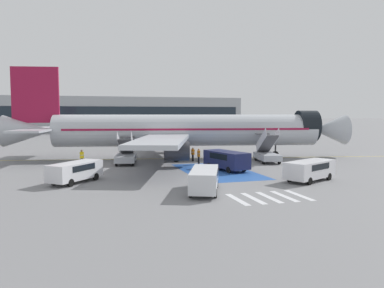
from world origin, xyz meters
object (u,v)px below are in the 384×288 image
service_van_2 (75,170)px  service_van_3 (226,159)px  boarding_stairs_aft (126,156)px  ground_crew_1 (199,155)px  ground_crew_2 (82,157)px  service_van_1 (310,169)px  fuel_tanker (105,135)px  boarding_stairs_forward (267,154)px  terminal_building (96,115)px  ground_crew_0 (193,153)px  airliner (182,130)px  service_van_0 (204,178)px

service_van_2 → service_van_3: (14.83, 2.86, 0.12)m
service_van_3 → boarding_stairs_aft: bearing=125.1°
service_van_2 → service_van_3: bearing=-129.7°
ground_crew_1 → ground_crew_2: bearing=-101.3°
service_van_1 → ground_crew_2: size_ratio=3.00×
boarding_stairs_aft → fuel_tanker: size_ratio=0.56×
ground_crew_1 → boarding_stairs_forward: bearing=86.5°
boarding_stairs_aft → terminal_building: terminal_building is taller
ground_crew_0 → ground_crew_1: ground_crew_1 is taller
ground_crew_1 → airliner: bearing=-178.6°
boarding_stairs_forward → service_van_3: (-7.03, -4.52, 0.17)m
service_van_2 → ground_crew_1: (13.36, 7.67, 0.02)m
boarding_stairs_aft → ground_crew_2: bearing=-161.0°
boarding_stairs_aft → ground_crew_2: 4.95m
service_van_1 → terminal_building: 92.88m
boarding_stairs_forward → ground_crew_2: 21.49m
airliner → boarding_stairs_aft: size_ratio=8.00×
service_van_1 → ground_crew_0: (-5.92, 15.67, -0.11)m
boarding_stairs_aft → fuel_tanker: (-0.74, 28.25, 0.88)m
ground_crew_1 → ground_crew_2: ground_crew_2 is taller
service_van_1 → terminal_building: size_ratio=0.06×
service_van_2 → ground_crew_2: ground_crew_2 is taller
ground_crew_1 → service_van_2: bearing=-61.6°
boarding_stairs_aft → ground_crew_0: bearing=11.9°
boarding_stairs_forward → ground_crew_1: boarding_stairs_forward is taller
boarding_stairs_forward → service_van_3: 8.36m
ground_crew_2 → terminal_building: (4.30, 76.76, 4.32)m
service_van_0 → service_van_2: 11.51m
service_van_0 → terminal_building: 93.70m
service_van_2 → ground_crew_2: (0.52, 9.89, 0.02)m
ground_crew_2 → ground_crew_1: bearing=164.6°
ground_crew_0 → ground_crew_1: (-0.20, -3.04, 0.11)m
boarding_stairs_forward → ground_crew_0: 8.95m
ground_crew_0 → ground_crew_2: bearing=72.9°
service_van_1 → ground_crew_1: ground_crew_1 is taller
service_van_0 → terminal_building: bearing=114.5°
airliner → boarding_stairs_forward: 11.21m
ground_crew_0 → ground_crew_1: size_ratio=0.91×
service_van_0 → boarding_stairs_aft: bearing=124.1°
fuel_tanker → ground_crew_2: fuel_tanker is taller
service_van_2 → ground_crew_1: bearing=-110.7°
service_van_3 → ground_crew_2: (-14.31, 7.04, -0.10)m
airliner → service_van_0: 21.11m
service_van_1 → airliner: bearing=172.9°
fuel_tanker → boarding_stairs_aft: bearing=3.6°
service_van_1 → ground_crew_1: (-6.12, 12.63, 0.00)m
boarding_stairs_forward → boarding_stairs_aft: size_ratio=1.00×
ground_crew_2 → ground_crew_0: bearing=178.1°
airliner → ground_crew_0: 4.10m
ground_crew_1 → boarding_stairs_aft: bearing=-111.6°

